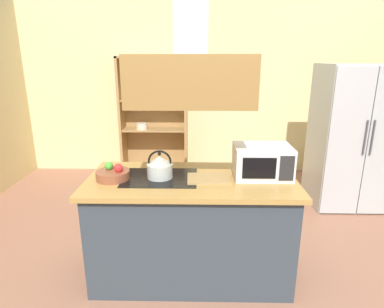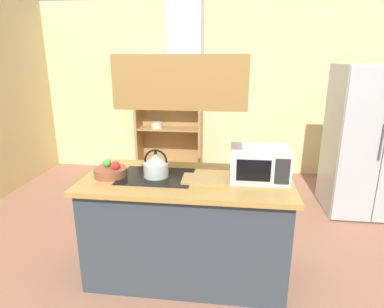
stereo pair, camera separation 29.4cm
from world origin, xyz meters
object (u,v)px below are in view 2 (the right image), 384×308
object	(u,v)px
microwave	(259,164)
fruit_bowl	(111,171)
cutting_board	(203,179)
dish_cabinet	(170,123)
refrigerator	(370,141)
kettle	(156,165)

from	to	relation	value
microwave	fruit_bowl	xyz separation A→B (m)	(-1.21, -0.09, -0.09)
cutting_board	microwave	bearing A→B (deg)	11.35
dish_cabinet	cutting_board	distance (m)	2.77
refrigerator	dish_cabinet	size ratio (longest dim) A/B	0.95
dish_cabinet	kettle	distance (m)	2.64
cutting_board	microwave	size ratio (longest dim) A/B	0.74
refrigerator	kettle	xyz separation A→B (m)	(-2.25, -1.50, 0.11)
dish_cabinet	cutting_board	size ratio (longest dim) A/B	5.49
dish_cabinet	kettle	world-z (taller)	dish_cabinet
cutting_board	refrigerator	bearing A→B (deg)	39.75
dish_cabinet	cutting_board	world-z (taller)	dish_cabinet
refrigerator	microwave	size ratio (longest dim) A/B	3.87
refrigerator	cutting_board	distance (m)	2.41
microwave	fruit_bowl	distance (m)	1.22
microwave	fruit_bowl	bearing A→B (deg)	-175.91
refrigerator	dish_cabinet	world-z (taller)	dish_cabinet
refrigerator	cutting_board	world-z (taller)	refrigerator
dish_cabinet	microwave	bearing A→B (deg)	-64.35
kettle	microwave	distance (m)	0.84
kettle	fruit_bowl	xyz separation A→B (m)	(-0.38, -0.04, -0.05)
refrigerator	fruit_bowl	distance (m)	3.04
kettle	microwave	bearing A→B (deg)	3.36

